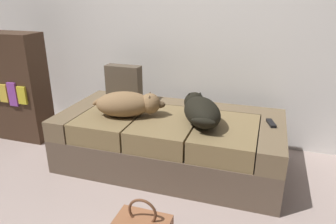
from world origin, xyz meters
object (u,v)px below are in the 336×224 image
object	(u,v)px
couch	(170,140)
dog_dark	(200,110)
throw_pillow	(124,83)
tv_remote	(271,123)
bookshelf	(19,87)
dog_tan	(128,104)

from	to	relation	value
couch	dog_dark	size ratio (longest dim) A/B	3.20
dog_dark	throw_pillow	distance (m)	0.90
couch	dog_dark	distance (m)	0.45
couch	tv_remote	distance (m)	0.87
couch	bookshelf	xyz separation A→B (m)	(-1.65, 0.08, 0.31)
dog_dark	tv_remote	size ratio (longest dim) A/B	3.95
couch	bookshelf	bearing A→B (deg)	177.11
couch	tv_remote	world-z (taller)	tv_remote
dog_tan	bookshelf	bearing A→B (deg)	171.39
tv_remote	bookshelf	world-z (taller)	bookshelf
dog_dark	throw_pillow	bearing A→B (deg)	157.63
dog_tan	throw_pillow	world-z (taller)	throw_pillow
tv_remote	bookshelf	bearing A→B (deg)	162.79
tv_remote	throw_pillow	distance (m)	1.40
couch	throw_pillow	bearing A→B (deg)	154.45
tv_remote	throw_pillow	xyz separation A→B (m)	(-1.38, 0.20, 0.16)
dog_dark	throw_pillow	xyz separation A→B (m)	(-0.83, 0.34, 0.06)
tv_remote	bookshelf	distance (m)	2.48
dog_tan	couch	bearing A→B (deg)	19.47
couch	tv_remote	size ratio (longest dim) A/B	12.64
dog_tan	dog_dark	distance (m)	0.61
dog_dark	bookshelf	xyz separation A→B (m)	(-1.93, 0.16, -0.03)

